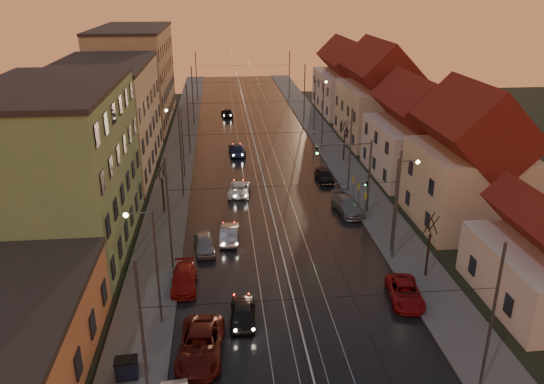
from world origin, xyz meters
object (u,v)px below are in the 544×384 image
object	(u,v)px
driving_car_2	(239,188)
parked_left_3	(204,243)
driving_car_4	(227,113)
dumpster	(127,369)
street_lamp_3	(317,102)
parked_right_0	(405,292)
parked_left_2	(184,279)
driving_car_3	(237,149)
driving_car_1	(229,233)
parked_right_1	(348,205)
street_lamp_2	(179,135)
street_lamp_0	(151,257)
parked_left_1	(200,345)
street_lamp_1	(399,197)
parked_right_2	(324,175)
traffic_light_mast	(359,168)
driving_car_0	(243,311)

from	to	relation	value
driving_car_2	parked_left_3	world-z (taller)	parked_left_3
driving_car_4	dumpster	distance (m)	62.51
street_lamp_3	parked_right_0	size ratio (longest dim) A/B	1.76
parked_left_3	parked_right_0	size ratio (longest dim) A/B	0.85
parked_left_2	dumpster	world-z (taller)	parked_left_2
driving_car_3	driving_car_1	bearing A→B (deg)	83.65
driving_car_1	parked_left_2	world-z (taller)	driving_car_1
driving_car_3	parked_right_1	xyz separation A→B (m)	(9.78, -19.58, 0.04)
street_lamp_2	dumpster	bearing A→B (deg)	-91.89
driving_car_4	street_lamp_0	bearing A→B (deg)	76.96
driving_car_4	parked_left_3	distance (m)	47.38
dumpster	parked_left_1	bearing A→B (deg)	18.05
street_lamp_1	driving_car_4	size ratio (longest dim) A/B	1.99
street_lamp_1	street_lamp_2	xyz separation A→B (m)	(-18.21, 20.00, 0.00)
street_lamp_3	driving_car_1	distance (m)	35.38
parked_right_2	parked_right_1	bearing A→B (deg)	-89.93
parked_left_1	traffic_light_mast	bearing A→B (deg)	58.26
street_lamp_0	traffic_light_mast	distance (m)	23.42
driving_car_3	parked_right_2	xyz separation A→B (m)	(9.22, -10.84, -0.03)
driving_car_2	parked_left_2	bearing A→B (deg)	82.39
street_lamp_3	parked_right_1	distance (m)	27.98
street_lamp_2	parked_left_2	xyz separation A→B (m)	(1.50, -23.61, -4.26)
street_lamp_2	parked_right_2	world-z (taller)	street_lamp_2
driving_car_3	traffic_light_mast	bearing A→B (deg)	115.25
parked_left_2	parked_left_3	xyz separation A→B (m)	(1.34, 5.44, 0.04)
driving_car_1	parked_right_2	bearing A→B (deg)	-124.42
street_lamp_2	driving_car_3	world-z (taller)	street_lamp_2
parked_right_2	driving_car_1	bearing A→B (deg)	-132.01
street_lamp_3	traffic_light_mast	bearing A→B (deg)	-92.27
parked_left_2	driving_car_1	bearing A→B (deg)	63.80
street_lamp_0	driving_car_3	xyz separation A→B (m)	(6.54, 35.97, -4.18)
parked_left_1	parked_right_2	xyz separation A→B (m)	(12.88, 28.57, -0.09)
street_lamp_2	street_lamp_3	bearing A→B (deg)	41.31
street_lamp_0	parked_left_3	distance (m)	11.07
driving_car_2	parked_right_2	world-z (taller)	parked_right_2
street_lamp_1	street_lamp_0	bearing A→B (deg)	-156.28
parked_right_0	parked_right_2	bearing A→B (deg)	99.30
driving_car_4	parked_left_2	distance (m)	52.91
street_lamp_2	traffic_light_mast	world-z (taller)	street_lamp_2
street_lamp_2	dumpster	xyz separation A→B (m)	(-1.09, -33.01, -4.19)
parked_left_2	parked_right_1	distance (m)	19.07
driving_car_2	parked_right_0	size ratio (longest dim) A/B	1.00
driving_car_1	parked_left_3	xyz separation A→B (m)	(-2.10, -1.64, -0.03)
driving_car_0	parked_right_2	size ratio (longest dim) A/B	1.02
driving_car_2	dumpster	distance (m)	28.15
traffic_light_mast	driving_car_3	bearing A→B (deg)	117.85
street_lamp_3	street_lamp_0	bearing A→B (deg)	-112.48
parked_left_3	driving_car_0	bearing A→B (deg)	-81.31
street_lamp_1	parked_left_2	size ratio (longest dim) A/B	1.85
parked_left_1	parked_right_1	xyz separation A→B (m)	(13.44, 19.83, -0.03)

